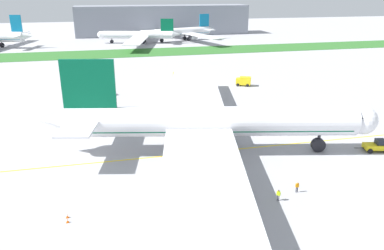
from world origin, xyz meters
TOP-DOWN VIEW (x-y plane):
  - ground_plane at (0.00, 0.00)m, footprint 600.00×600.00m
  - apron_taxi_line at (0.00, -0.66)m, footprint 280.00×0.36m
  - grass_median_strip at (0.00, 115.78)m, footprint 320.00×24.00m
  - airliner_foreground at (3.25, -0.65)m, footprint 59.54×97.43m
  - pushback_tug at (33.86, -7.26)m, footprint 6.30×3.27m
  - ground_crew_wingwalker_port at (12.31, -17.67)m, footprint 0.59×0.27m
  - ground_crew_marshaller_front at (-4.44, -11.32)m, footprint 0.46×0.51m
  - ground_crew_wingwalker_starboard at (8.63, -19.19)m, footprint 0.49×0.48m
  - traffic_cone_near_nose at (-20.11, -16.86)m, footprint 0.36×0.36m
  - traffic_cone_starboard_wing at (-20.01, -17.99)m, footprint 0.36×0.36m
  - service_truck_baggage_loader at (10.74, 57.21)m, footprint 6.46×4.76m
  - service_truck_fuel_bowser at (27.40, 45.01)m, footprint 4.90×3.91m
  - service_truck_catering_van at (-15.51, 42.86)m, footprint 6.19×3.82m
  - parked_airliner_far_right at (6.03, 147.38)m, footprint 43.95×71.84m
  - parked_airliner_far_outer at (31.61, 153.35)m, footprint 41.23×66.31m
  - terminal_building at (25.12, 185.82)m, footprint 108.29×20.00m

SIDE VIEW (x-z plane):
  - ground_plane at x=0.00m, z-range 0.00..0.00m
  - apron_taxi_line at x=0.00m, z-range 0.00..0.01m
  - grass_median_strip at x=0.00m, z-range 0.00..0.10m
  - traffic_cone_near_nose at x=-20.11m, z-range -0.01..0.57m
  - traffic_cone_starboard_wing at x=-20.01m, z-range -0.01..0.57m
  - ground_crew_wingwalker_port at x=12.31m, z-range 0.18..1.85m
  - ground_crew_wingwalker_starboard at x=8.63m, z-range 0.18..1.85m
  - pushback_tug at x=33.86m, z-range -0.09..2.15m
  - ground_crew_marshaller_front at x=-4.44m, z-range 0.18..1.89m
  - service_truck_fuel_bowser at x=27.40m, z-range 0.12..2.94m
  - service_truck_catering_van at x=-15.51m, z-range 0.11..2.96m
  - service_truck_baggage_loader at x=10.74m, z-range 0.11..2.98m
  - parked_airliner_far_right at x=6.03m, z-range -2.09..10.92m
  - parked_airliner_far_outer at x=31.61m, z-range -2.29..11.96m
  - airliner_foreground at x=3.25m, z-range -2.74..14.37m
  - terminal_building at x=25.12m, z-range 0.00..18.00m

